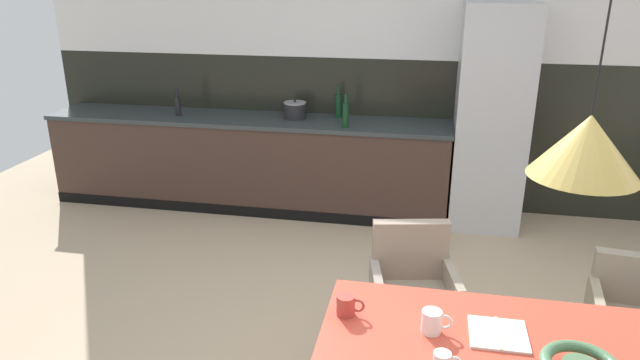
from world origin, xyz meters
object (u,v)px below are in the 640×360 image
(open_book, at_px, (498,334))
(bottle_wine_green, at_px, (178,106))
(armchair_by_stool, at_px, (637,306))
(bottle_spice_small, at_px, (338,105))
(armchair_head_of_table, at_px, (412,276))
(refrigerator_column, at_px, (491,119))
(mug_wide_latte, at_px, (432,322))
(bottle_oil_tall, at_px, (346,114))
(pendant_lamp_over_table_near, at_px, (587,146))
(dining_table, at_px, (550,359))
(cooking_pot, at_px, (295,110))
(mug_tall_blue, at_px, (346,305))

(open_book, height_order, bottle_wine_green, bottle_wine_green)
(armchair_by_stool, relative_size, bottle_wine_green, 2.82)
(bottle_spice_small, bearing_deg, armchair_head_of_table, -70.14)
(refrigerator_column, relative_size, open_book, 8.01)
(armchair_head_of_table, height_order, bottle_wine_green, bottle_wine_green)
(armchair_head_of_table, bearing_deg, bottle_wine_green, -52.50)
(refrigerator_column, bearing_deg, mug_wide_latte, -99.02)
(bottle_oil_tall, xyz_separation_m, pendant_lamp_over_table_near, (1.29, -2.82, 0.61))
(refrigerator_column, xyz_separation_m, bottle_wine_green, (-2.92, -0.06, 0.01))
(mug_wide_latte, bearing_deg, bottle_spice_small, 106.55)
(dining_table, relative_size, armchair_by_stool, 2.62)
(armchair_by_stool, bearing_deg, pendant_lamp_over_table_near, 61.14)
(cooking_pot, xyz_separation_m, pendant_lamp_over_table_near, (1.82, -3.06, 0.65))
(pendant_lamp_over_table_near, bearing_deg, refrigerator_column, 90.47)
(open_book, distance_m, pendant_lamp_over_table_near, 0.92)
(refrigerator_column, xyz_separation_m, mug_tall_blue, (-0.85, -2.88, -0.21))
(mug_wide_latte, bearing_deg, mug_tall_blue, 170.83)
(armchair_head_of_table, relative_size, cooking_pot, 3.86)
(dining_table, relative_size, pendant_lamp_over_table_near, 1.47)
(armchair_by_stool, xyz_separation_m, bottle_wine_green, (-3.57, 2.08, 0.50))
(armchair_head_of_table, height_order, mug_tall_blue, mug_tall_blue)
(mug_wide_latte, distance_m, pendant_lamp_over_table_near, 0.98)
(cooking_pot, relative_size, bottle_wine_green, 0.81)
(bottle_wine_green, relative_size, pendant_lamp_over_table_near, 0.20)
(refrigerator_column, distance_m, bottle_wine_green, 2.92)
(armchair_by_stool, distance_m, bottle_wine_green, 4.16)
(bottle_oil_tall, relative_size, pendant_lamp_over_table_near, 0.23)
(bottle_oil_tall, distance_m, bottle_wine_green, 1.65)
(armchair_head_of_table, relative_size, armchair_by_stool, 1.11)
(open_book, xyz_separation_m, mug_wide_latte, (-0.28, -0.03, 0.05))
(refrigerator_column, distance_m, cooking_pot, 1.79)
(cooking_pot, relative_size, pendant_lamp_over_table_near, 0.16)
(dining_table, xyz_separation_m, bottle_wine_green, (-2.94, 2.92, 0.30))
(dining_table, xyz_separation_m, mug_tall_blue, (-0.88, 0.11, 0.09))
(armchair_head_of_table, relative_size, mug_tall_blue, 6.28)
(mug_tall_blue, bearing_deg, cooking_pot, 107.65)
(refrigerator_column, relative_size, bottle_oil_tall, 6.61)
(open_book, relative_size, pendant_lamp_over_table_near, 0.19)
(cooking_pot, bearing_deg, bottle_spice_small, 15.49)
(bottle_oil_tall, bearing_deg, armchair_head_of_table, -70.06)
(open_book, relative_size, bottle_wine_green, 0.94)
(open_book, height_order, mug_tall_blue, mug_tall_blue)
(open_book, height_order, pendant_lamp_over_table_near, pendant_lamp_over_table_near)
(refrigerator_column, xyz_separation_m, dining_table, (0.02, -2.98, -0.30))
(refrigerator_column, xyz_separation_m, armchair_by_stool, (0.65, -2.14, -0.50))
(armchair_by_stool, relative_size, open_book, 3.01)
(cooking_pot, bearing_deg, bottle_oil_tall, -24.94)
(dining_table, relative_size, open_book, 7.87)
(mug_wide_latte, xyz_separation_m, pendant_lamp_over_table_near, (0.49, -0.06, 0.84))
(armchair_by_stool, bearing_deg, refrigerator_column, -66.06)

